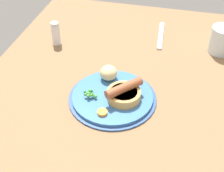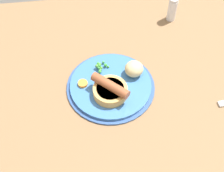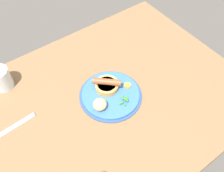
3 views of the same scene
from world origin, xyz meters
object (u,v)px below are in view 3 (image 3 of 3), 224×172
object	(u,v)px
potato_chunk_0	(100,104)
drinking_glass	(1,79)
fork	(11,128)
dinner_plate	(110,94)
pea_pile	(124,99)
carrot_slice_1	(127,85)
sausage_pudding	(107,85)

from	to	relation	value
potato_chunk_0	drinking_glass	world-z (taller)	drinking_glass
potato_chunk_0	fork	world-z (taller)	potato_chunk_0
dinner_plate	fork	bearing A→B (deg)	-13.06
fork	pea_pile	bearing A→B (deg)	155.78
carrot_slice_1	fork	world-z (taller)	carrot_slice_1
pea_pile	carrot_slice_1	size ratio (longest dim) A/B	1.63
sausage_pudding	fork	distance (cm)	37.29
pea_pile	fork	world-z (taller)	pea_pile
sausage_pudding	carrot_slice_1	world-z (taller)	sausage_pudding
fork	drinking_glass	size ratio (longest dim) A/B	2.07
sausage_pudding	pea_pile	bearing A→B (deg)	143.24
pea_pile	potato_chunk_0	distance (cm)	9.40
potato_chunk_0	dinner_plate	bearing A→B (deg)	-154.90
pea_pile	drinking_glass	distance (cm)	47.92
pea_pile	carrot_slice_1	distance (cm)	7.19
fork	drinking_glass	world-z (taller)	drinking_glass
carrot_slice_1	dinner_plate	bearing A→B (deg)	-9.32
sausage_pudding	potato_chunk_0	bearing A→B (deg)	82.34
dinner_plate	sausage_pudding	world-z (taller)	sausage_pudding
carrot_slice_1	drinking_glass	size ratio (longest dim) A/B	0.30
potato_chunk_0	drinking_glass	size ratio (longest dim) A/B	0.59
sausage_pudding	drinking_glass	distance (cm)	40.69
drinking_glass	pea_pile	bearing A→B (deg)	134.02
pea_pile	drinking_glass	bearing A→B (deg)	-45.98
potato_chunk_0	fork	bearing A→B (deg)	-21.41
dinner_plate	pea_pile	size ratio (longest dim) A/B	5.61
dinner_plate	pea_pile	world-z (taller)	pea_pile
pea_pile	potato_chunk_0	size ratio (longest dim) A/B	0.83
pea_pile	carrot_slice_1	xyz separation A→B (cm)	(-5.29, -4.82, -0.64)
sausage_pudding	carrot_slice_1	bearing A→B (deg)	-167.51
dinner_plate	carrot_slice_1	xyz separation A→B (cm)	(-7.43, 1.22, 1.22)
pea_pile	drinking_glass	world-z (taller)	drinking_glass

